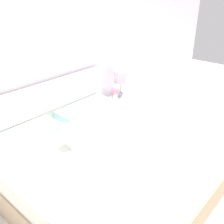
{
  "coord_description": "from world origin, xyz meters",
  "views": [
    {
      "loc": [
        -1.6,
        -2.51,
        2.14
      ],
      "look_at": [
        0.61,
        -0.54,
        0.67
      ],
      "focal_mm": 42.0,
      "sensor_mm": 36.0,
      "label": 1
    }
  ],
  "objects": [
    {
      "name": "bed",
      "position": [
        0.0,
        -0.92,
        0.31
      ],
      "size": [
        1.87,
        1.98,
        1.09
      ],
      "color": "tan",
      "rests_on": "ground_plane"
    },
    {
      "name": "ground_plane",
      "position": [
        0.0,
        0.0,
        0.0
      ],
      "size": [
        12.0,
        12.0,
        0.0
      ],
      "primitive_type": "plane",
      "color": "silver"
    },
    {
      "name": "teacup",
      "position": [
        1.19,
        -0.38,
        0.59
      ],
      "size": [
        0.13,
        0.13,
        0.05
      ],
      "color": "white",
      "rests_on": "nightstand"
    },
    {
      "name": "wall_back",
      "position": [
        0.0,
        0.07,
        1.3
      ],
      "size": [
        8.0,
        0.06,
        2.6
      ],
      "color": "white",
      "rests_on": "ground_plane"
    },
    {
      "name": "table_lamp",
      "position": [
        1.26,
        -0.14,
        0.86
      ],
      "size": [
        0.21,
        0.21,
        0.4
      ],
      "color": "#A8B2BC",
      "rests_on": "nightstand"
    },
    {
      "name": "flower_vase",
      "position": [
        1.05,
        -0.21,
        0.72
      ],
      "size": [
        0.13,
        0.13,
        0.24
      ],
      "color": "white",
      "rests_on": "nightstand"
    },
    {
      "name": "nightstand",
      "position": [
        1.21,
        -0.26,
        0.29
      ],
      "size": [
        0.47,
        0.5,
        0.57
      ],
      "color": "white",
      "rests_on": "ground_plane"
    }
  ]
}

